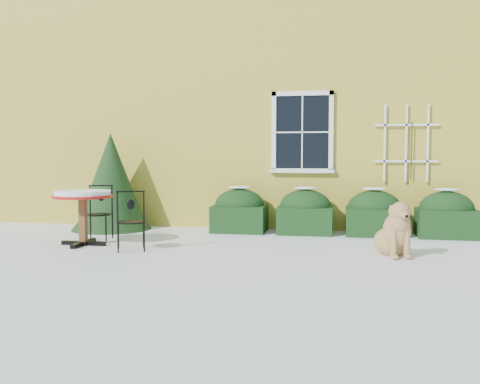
% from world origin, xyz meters
% --- Properties ---
extents(ground, '(80.00, 80.00, 0.00)m').
position_xyz_m(ground, '(0.00, 0.00, 0.00)').
color(ground, white).
rests_on(ground, ground).
extents(house, '(12.40, 8.40, 6.40)m').
position_xyz_m(house, '(0.00, 7.00, 3.22)').
color(house, gold).
rests_on(house, ground).
extents(hedge_row, '(4.95, 0.80, 0.91)m').
position_xyz_m(hedge_row, '(1.65, 2.55, 0.40)').
color(hedge_row, black).
rests_on(hedge_row, ground).
extents(evergreen_shrub, '(1.62, 1.62, 1.97)m').
position_xyz_m(evergreen_shrub, '(-2.95, 2.41, 0.79)').
color(evergreen_shrub, black).
rests_on(evergreen_shrub, ground).
extents(bistro_table, '(1.00, 1.00, 0.92)m').
position_xyz_m(bistro_table, '(-2.60, 0.49, 0.77)').
color(bistro_table, black).
rests_on(bistro_table, ground).
extents(patio_chair_near, '(0.56, 0.56, 0.97)m').
position_xyz_m(patio_chair_near, '(-1.61, 0.16, 0.48)').
color(patio_chair_near, black).
rests_on(patio_chair_near, ground).
extents(patio_chair_far, '(0.49, 0.49, 0.98)m').
position_xyz_m(patio_chair_far, '(-2.61, 1.10, 0.49)').
color(patio_chair_far, black).
rests_on(patio_chair_far, ground).
extents(dog, '(0.68, 0.97, 0.86)m').
position_xyz_m(dog, '(2.48, 0.44, 0.35)').
color(dog, tan).
rests_on(dog, ground).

